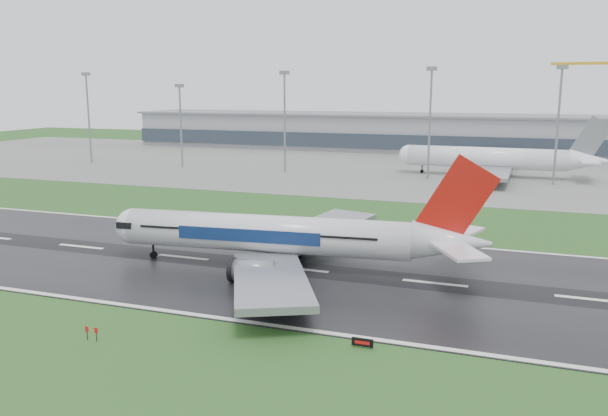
% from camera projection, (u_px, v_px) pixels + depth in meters
% --- Properties ---
extents(ground, '(520.00, 520.00, 0.00)m').
position_uv_depth(ground, '(183.00, 258.00, 98.07)').
color(ground, '#214C1C').
rests_on(ground, ground).
extents(runway, '(400.00, 45.00, 0.10)m').
position_uv_depth(runway, '(183.00, 257.00, 98.06)').
color(runway, black).
rests_on(runway, ground).
extents(apron, '(400.00, 130.00, 0.08)m').
position_uv_depth(apron, '(367.00, 166.00, 213.70)').
color(apron, slate).
rests_on(apron, ground).
extents(terminal, '(240.00, 36.00, 15.00)m').
position_uv_depth(terminal, '(400.00, 133.00, 267.76)').
color(terminal, gray).
rests_on(terminal, ground).
extents(main_airliner, '(62.99, 60.53, 17.04)m').
position_uv_depth(main_airliner, '(291.00, 212.00, 90.76)').
color(main_airliner, silver).
rests_on(main_airliner, runway).
extents(parked_airliner, '(63.67, 59.48, 18.24)m').
position_uv_depth(parked_airliner, '(495.00, 147.00, 185.80)').
color(parked_airliner, white).
rests_on(parked_airliner, apron).
extents(runway_sign, '(2.31, 0.70, 1.04)m').
position_uv_depth(runway_sign, '(362.00, 343.00, 63.99)').
color(runway_sign, black).
rests_on(runway_sign, ground).
extents(floodmast_0, '(0.64, 0.64, 31.09)m').
position_uv_depth(floodmast_0, '(89.00, 120.00, 219.26)').
color(floodmast_0, gray).
rests_on(floodmast_0, ground).
extents(floodmast_1, '(0.64, 0.64, 27.01)m').
position_uv_depth(floodmast_1, '(181.00, 128.00, 207.31)').
color(floodmast_1, gray).
rests_on(floodmast_1, ground).
extents(floodmast_2, '(0.64, 0.64, 30.98)m').
position_uv_depth(floodmast_2, '(285.00, 124.00, 194.53)').
color(floodmast_2, gray).
rests_on(floodmast_2, ground).
extents(floodmast_3, '(0.64, 0.64, 31.76)m').
position_uv_depth(floodmast_3, '(430.00, 126.00, 179.47)').
color(floodmast_3, gray).
rests_on(floodmast_3, ground).
extents(floodmast_4, '(0.64, 0.64, 31.81)m').
position_uv_depth(floodmast_4, '(558.00, 128.00, 168.05)').
color(floodmast_4, gray).
rests_on(floodmast_4, ground).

